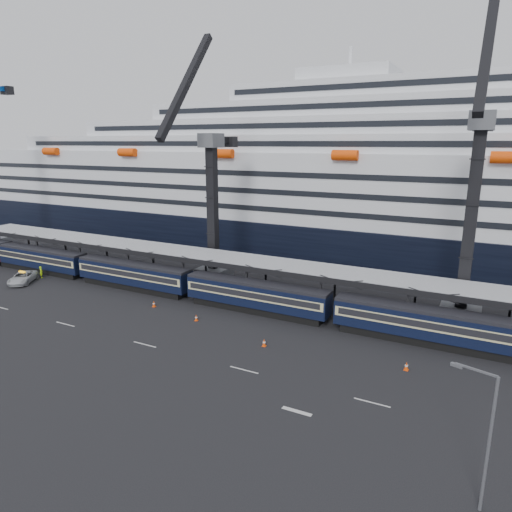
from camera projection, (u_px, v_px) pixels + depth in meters
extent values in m
plane|color=black|center=(281.00, 357.00, 45.32)|extent=(260.00, 260.00, 0.00)
cube|color=beige|center=(0.00, 307.00, 58.88)|extent=(3.00, 0.15, 0.02)
cube|color=beige|center=(65.00, 324.00, 53.51)|extent=(3.00, 0.15, 0.02)
cube|color=beige|center=(145.00, 344.00, 48.14)|extent=(3.00, 0.15, 0.02)
cube|color=beige|center=(244.00, 370.00, 42.77)|extent=(3.00, 0.15, 0.02)
cube|color=beige|center=(372.00, 403.00, 37.40)|extent=(3.00, 0.15, 0.02)
cube|color=beige|center=(297.00, 411.00, 36.19)|extent=(2.50, 0.40, 0.02)
cube|color=black|center=(42.00, 269.00, 75.29)|extent=(17.48, 2.40, 0.90)
cube|color=black|center=(40.00, 258.00, 74.86)|extent=(19.00, 2.80, 2.70)
cube|color=beige|center=(40.00, 256.00, 74.78)|extent=(18.62, 2.92, 1.05)
cube|color=black|center=(40.00, 256.00, 74.77)|extent=(17.86, 2.98, 0.70)
cube|color=black|center=(39.00, 249.00, 74.49)|extent=(19.00, 2.50, 0.35)
cube|color=black|center=(134.00, 286.00, 66.34)|extent=(17.48, 2.40, 0.90)
cube|color=black|center=(134.00, 274.00, 65.91)|extent=(19.00, 2.80, 2.70)
cube|color=beige|center=(133.00, 272.00, 65.83)|extent=(18.62, 2.92, 1.05)
cube|color=black|center=(133.00, 272.00, 65.82)|extent=(17.86, 2.98, 0.70)
cube|color=black|center=(133.00, 264.00, 65.54)|extent=(19.00, 2.50, 0.35)
cube|color=black|center=(256.00, 308.00, 57.40)|extent=(17.48, 2.40, 0.90)
cube|color=black|center=(256.00, 295.00, 56.96)|extent=(19.00, 2.80, 2.70)
cube|color=beige|center=(256.00, 292.00, 56.89)|extent=(18.62, 2.92, 1.05)
cube|color=black|center=(256.00, 292.00, 56.87)|extent=(17.86, 2.98, 0.70)
cube|color=black|center=(256.00, 283.00, 56.59)|extent=(19.00, 2.50, 0.35)
cube|color=black|center=(423.00, 339.00, 48.45)|extent=(17.48, 2.40, 0.90)
cube|color=black|center=(424.00, 323.00, 48.01)|extent=(19.00, 2.80, 2.70)
cube|color=beige|center=(425.00, 320.00, 47.94)|extent=(18.62, 2.92, 1.05)
cube|color=black|center=(425.00, 320.00, 47.92)|extent=(17.86, 2.98, 0.70)
cube|color=black|center=(426.00, 310.00, 47.64)|extent=(19.00, 2.50, 0.35)
cube|color=gray|center=(329.00, 271.00, 56.06)|extent=(130.00, 6.00, 0.25)
cube|color=black|center=(320.00, 279.00, 53.55)|extent=(130.00, 0.25, 0.70)
cube|color=black|center=(336.00, 267.00, 58.71)|extent=(130.00, 0.25, 0.70)
cube|color=black|center=(0.00, 247.00, 81.15)|extent=(0.25, 0.25, 5.40)
cube|color=black|center=(28.00, 241.00, 85.97)|extent=(0.25, 0.25, 5.40)
cube|color=black|center=(38.00, 253.00, 76.67)|extent=(0.25, 0.25, 5.40)
cube|color=black|center=(66.00, 246.00, 81.49)|extent=(0.25, 0.25, 5.40)
cube|color=black|center=(81.00, 259.00, 72.20)|extent=(0.25, 0.25, 5.40)
cube|color=black|center=(107.00, 252.00, 77.02)|extent=(0.25, 0.25, 5.40)
cube|color=black|center=(129.00, 267.00, 67.73)|extent=(0.25, 0.25, 5.40)
cube|color=black|center=(153.00, 259.00, 72.55)|extent=(0.25, 0.25, 5.40)
cube|color=black|center=(183.00, 276.00, 63.25)|extent=(0.25, 0.25, 5.40)
cube|color=black|center=(206.00, 267.00, 68.07)|extent=(0.25, 0.25, 5.40)
cube|color=black|center=(247.00, 286.00, 58.78)|extent=(0.25, 0.25, 5.40)
cube|color=black|center=(266.00, 275.00, 63.60)|extent=(0.25, 0.25, 5.40)
cube|color=black|center=(320.00, 298.00, 54.30)|extent=(0.25, 0.25, 5.40)
cube|color=black|center=(335.00, 285.00, 59.12)|extent=(0.25, 0.25, 5.40)
cube|color=black|center=(407.00, 312.00, 49.83)|extent=(0.25, 0.25, 5.40)
cube|color=black|center=(415.00, 297.00, 54.65)|extent=(0.25, 0.25, 5.40)
cube|color=black|center=(511.00, 329.00, 45.35)|extent=(0.25, 0.25, 5.40)
cube|color=black|center=(510.00, 311.00, 50.17)|extent=(0.25, 0.25, 5.40)
cube|color=black|center=(384.00, 238.00, 84.06)|extent=(200.00, 28.00, 7.00)
cube|color=black|center=(13.00, 204.00, 131.49)|extent=(16.17, 18.35, 7.00)
cube|color=white|center=(388.00, 187.00, 81.75)|extent=(190.00, 26.88, 12.00)
cube|color=white|center=(391.00, 144.00, 79.93)|extent=(160.00, 24.64, 3.00)
cube|color=black|center=(374.00, 144.00, 69.28)|extent=(153.60, 0.12, 0.90)
cube|color=white|center=(392.00, 126.00, 79.20)|extent=(124.00, 21.84, 3.00)
cube|color=black|center=(378.00, 124.00, 69.76)|extent=(119.04, 0.12, 0.90)
cube|color=white|center=(394.00, 108.00, 78.47)|extent=(90.00, 19.04, 3.00)
cube|color=black|center=(381.00, 104.00, 70.23)|extent=(86.40, 0.12, 0.90)
cube|color=white|center=(395.00, 89.00, 77.74)|extent=(56.00, 16.24, 3.00)
cube|color=black|center=(384.00, 84.00, 70.71)|extent=(53.76, 0.12, 0.90)
cube|color=white|center=(350.00, 77.00, 80.71)|extent=(16.00, 12.00, 2.50)
cylinder|color=#FF4808|center=(51.00, 151.00, 99.58)|extent=(4.00, 1.60, 1.60)
cylinder|color=#FF4808|center=(127.00, 152.00, 89.73)|extent=(4.00, 1.60, 1.60)
cylinder|color=#FF4808|center=(223.00, 154.00, 79.89)|extent=(4.00, 1.60, 1.60)
cylinder|color=#FF4808|center=(345.00, 155.00, 70.05)|extent=(4.00, 1.60, 1.60)
cylinder|color=#FF4808|center=(507.00, 157.00, 60.20)|extent=(4.00, 1.60, 1.60)
cube|color=black|center=(7.00, 90.00, 91.33)|extent=(2.20, 1.60, 1.60)
cube|color=#494A50|center=(214.00, 274.00, 70.38)|extent=(4.50, 4.50, 2.00)
cube|color=black|center=(213.00, 210.00, 67.95)|extent=(1.30, 1.30, 18.00)
cube|color=#494A50|center=(211.00, 140.00, 65.52)|extent=(2.60, 3.20, 2.00)
cube|color=black|center=(185.00, 85.00, 58.86)|extent=(0.90, 12.26, 14.37)
cube|color=black|center=(220.00, 140.00, 67.68)|extent=(0.90, 5.04, 0.90)
cube|color=black|center=(229.00, 142.00, 69.90)|extent=(2.20, 1.60, 1.60)
cube|color=#494A50|center=(460.00, 314.00, 53.86)|extent=(4.50, 4.50, 2.00)
cube|color=black|center=(470.00, 222.00, 51.18)|extent=(1.30, 1.30, 20.00)
cube|color=#494A50|center=(482.00, 121.00, 48.51)|extent=(2.60, 3.20, 2.00)
cube|color=black|center=(491.00, 25.00, 41.58)|extent=(0.90, 12.21, 16.90)
cube|color=black|center=(483.00, 122.00, 50.92)|extent=(0.90, 5.60, 0.90)
cube|color=black|center=(484.00, 124.00, 53.38)|extent=(2.20, 1.60, 1.60)
imported|color=#B1B5B9|center=(23.00, 277.00, 69.07)|extent=(5.50, 6.52, 1.66)
imported|color=#BCFF0D|center=(41.00, 272.00, 71.59)|extent=(0.81, 0.77, 1.87)
cylinder|color=#5B5C62|center=(489.00, 446.00, 25.47)|extent=(0.19, 0.19, 8.54)
cube|color=#5B5C62|center=(476.00, 370.00, 25.20)|extent=(2.22, 0.74, 0.11)
cube|color=#5B5C62|center=(457.00, 365.00, 25.92)|extent=(0.70, 0.41, 0.17)
cube|color=#FF4808|center=(19.00, 277.00, 71.92)|extent=(0.42, 0.42, 0.04)
cone|color=#FF4808|center=(19.00, 275.00, 71.82)|extent=(0.35, 0.35, 0.79)
cylinder|color=white|center=(19.00, 275.00, 71.82)|extent=(0.30, 0.30, 0.13)
cube|color=#FF4808|center=(154.00, 307.00, 59.15)|extent=(0.43, 0.43, 0.04)
cone|color=#FF4808|center=(154.00, 304.00, 59.04)|extent=(0.36, 0.36, 0.81)
cylinder|color=white|center=(154.00, 304.00, 59.04)|extent=(0.30, 0.30, 0.13)
cube|color=#FF4808|center=(196.00, 320.00, 54.57)|extent=(0.39, 0.39, 0.04)
cone|color=#FF4808|center=(196.00, 317.00, 54.47)|extent=(0.33, 0.33, 0.74)
cylinder|color=white|center=(196.00, 317.00, 54.47)|extent=(0.28, 0.28, 0.12)
cube|color=#FF4808|center=(264.00, 346.00, 47.75)|extent=(0.41, 0.41, 0.04)
cone|color=#FF4808|center=(264.00, 342.00, 47.65)|extent=(0.35, 0.35, 0.78)
cylinder|color=white|center=(264.00, 342.00, 47.65)|extent=(0.29, 0.29, 0.13)
cube|color=#FF4808|center=(406.00, 370.00, 42.75)|extent=(0.43, 0.43, 0.04)
cone|color=#FF4808|center=(406.00, 366.00, 42.65)|extent=(0.36, 0.36, 0.81)
cylinder|color=white|center=(406.00, 366.00, 42.65)|extent=(0.30, 0.30, 0.13)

